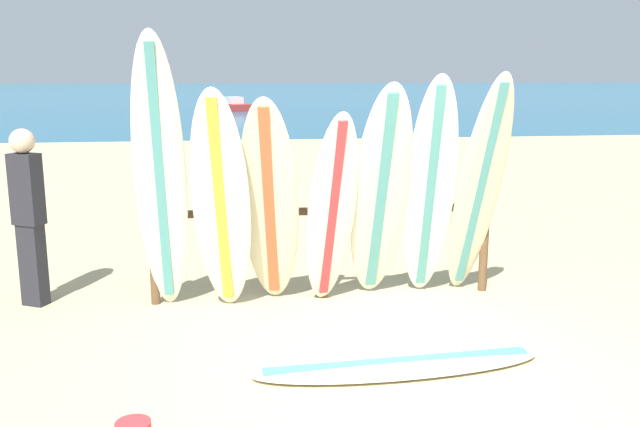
% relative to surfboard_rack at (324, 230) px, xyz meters
% --- Properties ---
extents(ground_plane, '(120.00, 120.00, 0.00)m').
position_rel_surfboard_rack_xyz_m(ground_plane, '(0.44, -2.27, -0.70)').
color(ground_plane, '#CCB784').
extents(ocean_water, '(120.00, 80.00, 0.01)m').
position_rel_surfboard_rack_xyz_m(ocean_water, '(0.44, 55.73, -0.70)').
color(ocean_water, '#196B93').
rests_on(ocean_water, ground).
extents(surfboard_rack, '(3.48, 0.09, 1.05)m').
position_rel_surfboard_rack_xyz_m(surfboard_rack, '(0.00, 0.00, 0.00)').
color(surfboard_rack, brown).
rests_on(surfboard_rack, ground).
extents(surfboard_leaning_far_left, '(0.50, 0.67, 2.65)m').
position_rel_surfboard_rack_xyz_m(surfboard_leaning_far_left, '(-1.56, -0.29, 0.62)').
color(surfboard_leaning_far_left, silver).
rests_on(surfboard_leaning_far_left, ground).
extents(surfboard_leaning_left, '(0.65, 0.71, 2.16)m').
position_rel_surfboard_rack_xyz_m(surfboard_leaning_left, '(-1.01, -0.36, 0.38)').
color(surfboard_leaning_left, silver).
rests_on(surfboard_leaning_left, ground).
extents(surfboard_leaning_center_left, '(0.68, 0.87, 2.08)m').
position_rel_surfboard_rack_xyz_m(surfboard_leaning_center_left, '(-0.56, -0.27, 0.34)').
color(surfboard_leaning_center_left, beige).
rests_on(surfboard_leaning_center_left, ground).
extents(surfboard_leaning_center, '(0.59, 0.76, 1.94)m').
position_rel_surfboard_rack_xyz_m(surfboard_leaning_center, '(0.03, -0.35, 0.27)').
color(surfboard_leaning_center, white).
rests_on(surfboard_leaning_center, ground).
extents(surfboard_leaning_center_right, '(0.58, 0.95, 2.20)m').
position_rel_surfboard_rack_xyz_m(surfboard_leaning_center_right, '(0.51, -0.30, 0.40)').
color(surfboard_leaning_center_right, silver).
rests_on(surfboard_leaning_center_right, ground).
extents(surfboard_leaning_right, '(0.59, 0.99, 2.27)m').
position_rel_surfboard_rack_xyz_m(surfboard_leaning_right, '(0.99, -0.31, 0.44)').
color(surfboard_leaning_right, white).
rests_on(surfboard_leaning_right, ground).
extents(surfboard_leaning_far_right, '(0.56, 0.96, 2.29)m').
position_rel_surfboard_rack_xyz_m(surfboard_leaning_far_right, '(1.50, -0.28, 0.45)').
color(surfboard_leaning_far_right, beige).
rests_on(surfboard_leaning_far_right, ground).
extents(surfboard_lying_on_sand, '(2.35, 0.72, 0.08)m').
position_rel_surfboard_rack_xyz_m(surfboard_lying_on_sand, '(0.35, -1.78, -0.67)').
color(surfboard_lying_on_sand, white).
rests_on(surfboard_lying_on_sand, ground).
extents(beachgoer_standing, '(0.33, 0.28, 1.75)m').
position_rel_surfboard_rack_xyz_m(beachgoer_standing, '(-2.87, 0.13, 0.26)').
color(beachgoer_standing, '#26262D').
rests_on(beachgoer_standing, ground).
extents(small_boat_offshore, '(2.00, 2.97, 0.71)m').
position_rel_surfboard_rack_xyz_m(small_boat_offshore, '(-0.76, 31.66, -0.44)').
color(small_boat_offshore, '#B22D28').
rests_on(small_boat_offshore, ocean_water).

